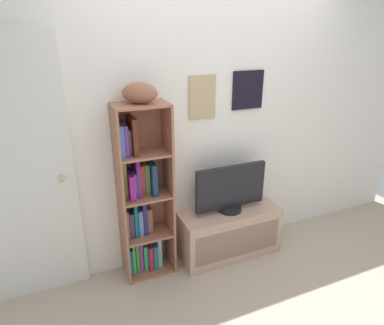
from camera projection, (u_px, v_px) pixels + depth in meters
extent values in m
cube|color=silver|center=(209.00, 128.00, 3.04)|extent=(4.80, 0.06, 2.48)
cube|color=tan|center=(202.00, 97.00, 2.87)|extent=(0.25, 0.02, 0.37)
cube|color=#B47D85|center=(202.00, 97.00, 2.86)|extent=(0.20, 0.01, 0.32)
cube|color=black|center=(248.00, 90.00, 3.02)|extent=(0.31, 0.02, 0.34)
cube|color=gray|center=(248.00, 90.00, 3.02)|extent=(0.26, 0.01, 0.29)
cube|color=#9A6248|center=(121.00, 199.00, 2.75)|extent=(0.02, 0.28, 1.55)
cube|color=#9A6248|center=(169.00, 191.00, 2.91)|extent=(0.02, 0.28, 1.55)
cube|color=#9A6248|center=(141.00, 188.00, 2.94)|extent=(0.44, 0.01, 1.55)
cube|color=#9A6248|center=(150.00, 268.00, 3.11)|extent=(0.40, 0.27, 0.02)
cube|color=#9A6248|center=(148.00, 234.00, 2.97)|extent=(0.40, 0.27, 0.02)
cube|color=#9A6248|center=(146.00, 196.00, 2.83)|extent=(0.40, 0.27, 0.02)
cube|color=#9A6248|center=(143.00, 154.00, 2.69)|extent=(0.40, 0.27, 0.02)
cube|color=#9A6248|center=(140.00, 105.00, 2.55)|extent=(0.40, 0.27, 0.02)
cube|color=#167189|center=(129.00, 258.00, 3.04)|extent=(0.04, 0.17, 0.25)
cube|color=#56BB64|center=(133.00, 255.00, 3.05)|extent=(0.02, 0.15, 0.28)
cube|color=#43942B|center=(136.00, 253.00, 3.06)|extent=(0.03, 0.15, 0.31)
cube|color=purple|center=(140.00, 253.00, 3.08)|extent=(0.03, 0.14, 0.28)
cube|color=#35BC74|center=(144.00, 254.00, 3.09)|extent=(0.03, 0.16, 0.25)
cube|color=#9B223D|center=(149.00, 254.00, 3.09)|extent=(0.04, 0.19, 0.25)
cube|color=#286365|center=(153.00, 253.00, 3.11)|extent=(0.04, 0.18, 0.24)
cube|color=#82B2CB|center=(158.00, 249.00, 3.13)|extent=(0.04, 0.16, 0.30)
cube|color=#716543|center=(126.00, 222.00, 2.89)|extent=(0.03, 0.18, 0.27)
cube|color=#40294C|center=(130.00, 222.00, 2.91)|extent=(0.04, 0.17, 0.24)
cube|color=#116067|center=(134.00, 217.00, 2.91)|extent=(0.03, 0.17, 0.33)
cube|color=#5573C8|center=(139.00, 220.00, 2.94)|extent=(0.04, 0.16, 0.24)
cube|color=#282253|center=(143.00, 215.00, 2.94)|extent=(0.03, 0.17, 0.32)
cube|color=brown|center=(148.00, 218.00, 2.98)|extent=(0.04, 0.15, 0.23)
cube|color=olive|center=(123.00, 179.00, 2.75)|extent=(0.04, 0.16, 0.32)
cube|color=#8D1987|center=(130.00, 185.00, 2.76)|extent=(0.04, 0.22, 0.22)
cube|color=#404C70|center=(133.00, 183.00, 2.79)|extent=(0.02, 0.19, 0.22)
cube|color=#631A79|center=(136.00, 177.00, 2.77)|extent=(0.03, 0.19, 0.33)
cube|color=#99362D|center=(140.00, 178.00, 2.82)|extent=(0.04, 0.14, 0.27)
cube|color=#4E6C33|center=(146.00, 178.00, 2.83)|extent=(0.04, 0.15, 0.27)
cube|color=#162F4E|center=(152.00, 177.00, 2.82)|extent=(0.04, 0.21, 0.28)
cube|color=#4461B6|center=(120.00, 140.00, 2.60)|extent=(0.04, 0.21, 0.25)
cube|color=#5C2C7C|center=(124.00, 139.00, 2.62)|extent=(0.03, 0.20, 0.25)
cube|color=#70445A|center=(128.00, 141.00, 2.65)|extent=(0.03, 0.17, 0.21)
cube|color=#4D2413|center=(133.00, 135.00, 2.62)|extent=(0.04, 0.22, 0.30)
ellipsoid|color=#90573E|center=(140.00, 93.00, 2.51)|extent=(0.31, 0.27, 0.16)
cube|color=tan|center=(229.00, 232.00, 3.27)|extent=(0.97, 0.38, 0.48)
cube|color=#876D5A|center=(238.00, 242.00, 3.11)|extent=(0.88, 0.01, 0.31)
cylinder|color=black|center=(230.00, 208.00, 3.17)|extent=(0.22, 0.22, 0.04)
cube|color=black|center=(231.00, 187.00, 3.09)|extent=(0.70, 0.04, 0.41)
cube|color=#AAD4F3|center=(231.00, 187.00, 3.08)|extent=(0.66, 0.01, 0.37)
cube|color=silver|center=(13.00, 179.00, 2.47)|extent=(0.88, 0.04, 2.09)
cube|color=#B6B6B0|center=(0.00, 125.00, 2.31)|extent=(0.56, 0.01, 0.75)
cube|color=#B6B6B0|center=(24.00, 233.00, 2.63)|extent=(0.56, 0.01, 0.75)
sphere|color=tan|center=(62.00, 179.00, 2.58)|extent=(0.04, 0.04, 0.04)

